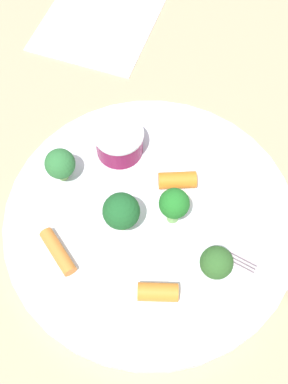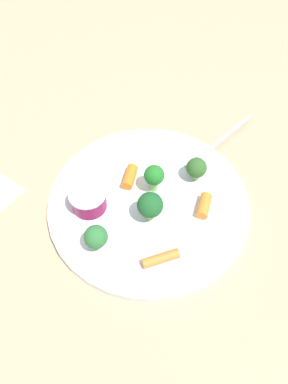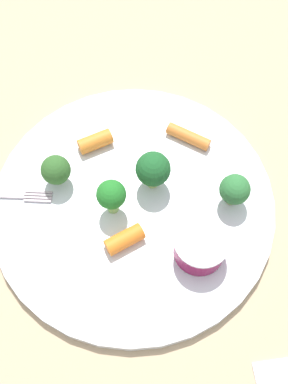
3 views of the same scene
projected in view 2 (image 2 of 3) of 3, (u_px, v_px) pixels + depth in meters
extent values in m
plane|color=tan|center=(148.00, 205.00, 0.51)|extent=(2.40, 2.40, 0.00)
cylinder|color=white|center=(149.00, 202.00, 0.51)|extent=(0.29, 0.29, 0.01)
cylinder|color=maroon|center=(89.00, 200.00, 0.49)|extent=(0.05, 0.05, 0.03)
cylinder|color=silver|center=(87.00, 194.00, 0.47)|extent=(0.05, 0.05, 0.00)
cylinder|color=#97B75C|center=(150.00, 214.00, 0.48)|extent=(0.01, 0.01, 0.02)
sphere|color=#1D5A28|center=(150.00, 205.00, 0.46)|extent=(0.04, 0.04, 0.04)
cylinder|color=#7EAD58|center=(97.00, 244.00, 0.45)|extent=(0.01, 0.01, 0.01)
sphere|color=#2F7238|center=(96.00, 237.00, 0.44)|extent=(0.03, 0.03, 0.03)
cylinder|color=#97BC70|center=(195.00, 175.00, 0.52)|extent=(0.01, 0.01, 0.01)
sphere|color=#305F28|center=(196.00, 168.00, 0.51)|extent=(0.03, 0.03, 0.03)
cylinder|color=#84BE65|center=(156.00, 185.00, 0.51)|extent=(0.01, 0.01, 0.02)
sphere|color=#227526|center=(157.00, 176.00, 0.49)|extent=(0.03, 0.03, 0.03)
cylinder|color=orange|center=(161.00, 258.00, 0.44)|extent=(0.05, 0.04, 0.01)
cylinder|color=orange|center=(204.00, 206.00, 0.49)|extent=(0.02, 0.04, 0.02)
cylinder|color=orange|center=(130.00, 177.00, 0.52)|extent=(0.02, 0.04, 0.02)
cube|color=#BFAEB6|center=(226.00, 136.00, 0.57)|extent=(0.06, 0.13, 0.00)
cube|color=#BFAEB6|center=(196.00, 165.00, 0.54)|extent=(0.01, 0.03, 0.00)
cube|color=#BFAEB6|center=(194.00, 164.00, 0.54)|extent=(0.01, 0.03, 0.00)
cube|color=#BFAEB6|center=(192.00, 162.00, 0.54)|extent=(0.01, 0.03, 0.00)
cube|color=#BFAEB6|center=(191.00, 161.00, 0.54)|extent=(0.01, 0.03, 0.00)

